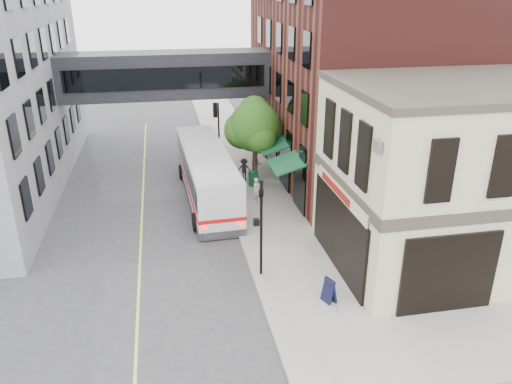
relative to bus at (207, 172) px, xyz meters
name	(u,v)px	position (x,y,z in m)	size (l,w,h in m)	color
ground	(261,303)	(1.06, -11.34, -1.71)	(120.00, 120.00, 0.00)	#38383A
sidewalk_main	(249,179)	(3.06, 2.66, -1.63)	(4.00, 60.00, 0.15)	gray
corner_building	(448,177)	(10.04, -9.34, 2.50)	(10.19, 8.12, 8.45)	#C3B895
brick_building	(363,69)	(11.04, 3.65, 5.28)	(13.76, 18.00, 14.00)	#4A1C17
skyway_bridge	(166,75)	(-1.94, 6.66, 4.79)	(14.00, 3.18, 3.00)	black
traffic_signal_near	(261,217)	(1.43, -9.34, 1.27)	(0.44, 0.22, 4.60)	black
traffic_signal_far	(217,121)	(1.32, 5.66, 1.63)	(0.53, 0.28, 4.50)	black
street_sign_pole	(242,195)	(1.46, -4.34, 0.22)	(0.08, 0.75, 3.00)	gray
street_tree	(254,126)	(3.26, 1.87, 2.20)	(3.80, 3.20, 5.60)	#382619
lane_marking	(142,212)	(-3.94, -1.34, -1.70)	(0.12, 40.00, 0.01)	#D8CC4C
bus	(207,172)	(0.00, 0.00, 0.00)	(3.11, 11.42, 3.05)	silver
pedestrian_a	(257,190)	(2.82, -1.38, -0.81)	(0.54, 0.36, 1.49)	silver
pedestrian_b	(256,165)	(3.56, 2.67, -0.70)	(0.83, 0.65, 1.71)	#CE859B
pedestrian_c	(244,169)	(2.68, 2.26, -0.81)	(0.97, 0.56, 1.50)	black
newspaper_box	(253,178)	(3.09, 1.17, -1.07)	(0.49, 0.44, 0.98)	#13542A
sandwich_board	(329,290)	(3.78, -11.93, -1.04)	(0.37, 0.58, 1.04)	black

